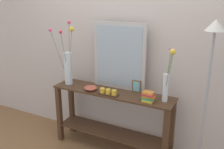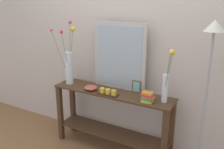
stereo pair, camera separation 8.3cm
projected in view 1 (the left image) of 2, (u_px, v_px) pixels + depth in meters
name	position (u px, v px, depth m)	size (l,w,h in m)	color
ground_plane	(112.00, 149.00, 3.12)	(7.00, 6.00, 0.02)	brown
wall_back	(123.00, 38.00, 2.95)	(6.40, 0.08, 2.70)	beige
console_table	(112.00, 114.00, 2.97)	(1.47, 0.34, 0.77)	#472D1C
mirror_leaning	(119.00, 56.00, 2.87)	(0.65, 0.03, 0.79)	#B7B2AD
tall_vase_left	(68.00, 64.00, 3.06)	(0.21, 0.25, 0.79)	silver
vase_right	(167.00, 80.00, 2.53)	(0.13, 0.17, 0.59)	silver
candle_tray	(108.00, 92.00, 2.78)	(0.24, 0.09, 0.07)	#382316
picture_frame_small	(136.00, 86.00, 2.85)	(0.10, 0.01, 0.14)	brown
decorative_bowl	(91.00, 88.00, 2.91)	(0.16, 0.16, 0.05)	#B24C38
book_stack	(148.00, 97.00, 2.60)	(0.14, 0.10, 0.11)	gold
floor_lamp	(209.00, 79.00, 2.24)	(0.24, 0.24, 1.65)	#9E9EA3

